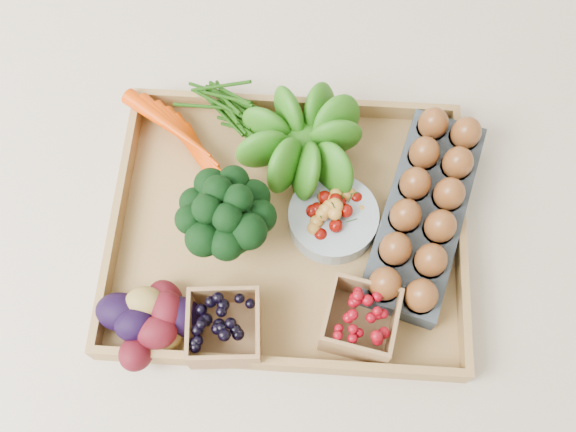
# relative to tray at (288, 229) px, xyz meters

# --- Properties ---
(ground) EXTENTS (4.00, 4.00, 0.00)m
(ground) POSITION_rel_tray_xyz_m (0.00, 0.00, -0.01)
(ground) COLOR beige
(ground) RESTS_ON ground
(tray) EXTENTS (0.55, 0.45, 0.01)m
(tray) POSITION_rel_tray_xyz_m (0.00, 0.00, 0.00)
(tray) COLOR #A67F46
(tray) RESTS_ON ground
(carrots) EXTENTS (0.19, 0.14, 0.05)m
(carrots) POSITION_rel_tray_xyz_m (-0.16, 0.12, 0.03)
(carrots) COLOR #DD3B00
(carrots) RESTS_ON tray
(lettuce) EXTENTS (0.13, 0.13, 0.13)m
(lettuce) POSITION_rel_tray_xyz_m (0.02, 0.12, 0.07)
(lettuce) COLOR #235D0E
(lettuce) RESTS_ON tray
(broccoli) EXTENTS (0.15, 0.15, 0.12)m
(broccoli) POSITION_rel_tray_xyz_m (-0.09, -0.03, 0.07)
(broccoli) COLOR black
(broccoli) RESTS_ON tray
(cherry_bowl) EXTENTS (0.14, 0.14, 0.04)m
(cherry_bowl) POSITION_rel_tray_xyz_m (0.07, 0.01, 0.03)
(cherry_bowl) COLOR #8C9EA5
(cherry_bowl) RESTS_ON tray
(egg_carton) EXTENTS (0.21, 0.36, 0.04)m
(egg_carton) POSITION_rel_tray_xyz_m (0.21, 0.03, 0.03)
(egg_carton) COLOR #384148
(egg_carton) RESTS_ON tray
(potatoes) EXTENTS (0.16, 0.16, 0.09)m
(potatoes) POSITION_rel_tray_xyz_m (-0.19, -0.17, 0.05)
(potatoes) COLOR #410A12
(potatoes) RESTS_ON tray
(punnet_blackberry) EXTENTS (0.11, 0.11, 0.07)m
(punnet_blackberry) POSITION_rel_tray_xyz_m (-0.08, -0.18, 0.04)
(punnet_blackberry) COLOR black
(punnet_blackberry) RESTS_ON tray
(punnet_raspberry) EXTENTS (0.12, 0.12, 0.07)m
(punnet_raspberry) POSITION_rel_tray_xyz_m (0.11, -0.15, 0.04)
(punnet_raspberry) COLOR maroon
(punnet_raspberry) RESTS_ON tray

